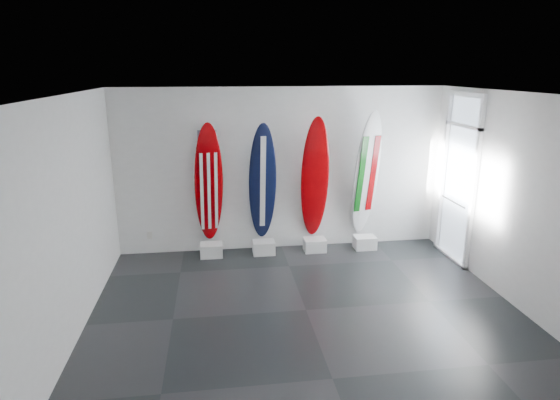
{
  "coord_description": "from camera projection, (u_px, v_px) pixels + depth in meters",
  "views": [
    {
      "loc": [
        -1.18,
        -5.87,
        3.3
      ],
      "look_at": [
        -0.18,
        1.4,
        1.24
      ],
      "focal_mm": 30.07,
      "sensor_mm": 36.0,
      "label": 1
    }
  ],
  "objects": [
    {
      "name": "display_block_usa",
      "position": [
        212.0,
        250.0,
        8.52
      ],
      "size": [
        0.4,
        0.3,
        0.24
      ],
      "primitive_type": "cube",
      "color": "white",
      "rests_on": "floor"
    },
    {
      "name": "display_block_italy",
      "position": [
        365.0,
        242.0,
        8.9
      ],
      "size": [
        0.4,
        0.3,
        0.24
      ],
      "primitive_type": "cube",
      "color": "white",
      "rests_on": "floor"
    },
    {
      "name": "surfboard_usa",
      "position": [
        209.0,
        184.0,
        8.28
      ],
      "size": [
        0.55,
        0.49,
        2.21
      ],
      "primitive_type": "ellipsoid",
      "rotation": [
        0.15,
        0.0,
        0.13
      ],
      "color": "#870003",
      "rests_on": "display_block_usa"
    },
    {
      "name": "display_block_swiss",
      "position": [
        315.0,
        245.0,
        8.77
      ],
      "size": [
        0.4,
        0.3,
        0.24
      ],
      "primitive_type": "cube",
      "color": "white",
      "rests_on": "floor"
    },
    {
      "name": "surfboard_italy",
      "position": [
        366.0,
        174.0,
        8.64
      ],
      "size": [
        0.63,
        0.55,
        2.37
      ],
      "primitive_type": "ellipsoid",
      "rotation": [
        0.14,
        0.0,
        0.29
      ],
      "color": "silver",
      "rests_on": "display_block_italy"
    },
    {
      "name": "wall_front",
      "position": [
        366.0,
        296.0,
        3.85
      ],
      "size": [
        6.0,
        0.0,
        6.0
      ],
      "primitive_type": "plane",
      "rotation": [
        -1.57,
        0.0,
        0.0
      ],
      "color": "white",
      "rests_on": "ground"
    },
    {
      "name": "glass_door",
      "position": [
        458.0,
        181.0,
        8.13
      ],
      "size": [
        0.12,
        1.16,
        2.85
      ],
      "primitive_type": null,
      "color": "white",
      "rests_on": "floor"
    },
    {
      "name": "display_block_navy",
      "position": [
        264.0,
        247.0,
        8.64
      ],
      "size": [
        0.4,
        0.3,
        0.24
      ],
      "primitive_type": "cube",
      "color": "white",
      "rests_on": "floor"
    },
    {
      "name": "surfboard_navy",
      "position": [
        263.0,
        183.0,
        8.41
      ],
      "size": [
        0.51,
        0.42,
        2.19
      ],
      "primitive_type": "ellipsoid",
      "rotation": [
        0.15,
        0.0,
        0.05
      ],
      "color": "black",
      "rests_on": "display_block_navy"
    },
    {
      "name": "balcony",
      "position": [
        522.0,
        228.0,
        8.55
      ],
      "size": [
        2.8,
        2.2,
        1.2
      ],
      "primitive_type": null,
      "color": "slate",
      "rests_on": "ground"
    },
    {
      "name": "wall_back",
      "position": [
        282.0,
        170.0,
        8.62
      ],
      "size": [
        6.0,
        0.0,
        6.0
      ],
      "primitive_type": "plane",
      "rotation": [
        1.57,
        0.0,
        0.0
      ],
      "color": "white",
      "rests_on": "ground"
    },
    {
      "name": "wall_right",
      "position": [
        516.0,
        201.0,
        6.63
      ],
      "size": [
        0.0,
        5.0,
        5.0
      ],
      "primitive_type": "plane",
      "rotation": [
        1.57,
        0.0,
        -1.57
      ],
      "color": "white",
      "rests_on": "ground"
    },
    {
      "name": "wall_left",
      "position": [
        72.0,
        218.0,
        5.84
      ],
      "size": [
        0.0,
        5.0,
        5.0
      ],
      "primitive_type": "plane",
      "rotation": [
        1.57,
        0.0,
        1.57
      ],
      "color": "white",
      "rests_on": "ground"
    },
    {
      "name": "ceiling",
      "position": [
        310.0,
        94.0,
        5.83
      ],
      "size": [
        6.0,
        6.0,
        0.0
      ],
      "primitive_type": "plane",
      "rotation": [
        3.14,
        0.0,
        0.0
      ],
      "color": "white",
      "rests_on": "wall_back"
    },
    {
      "name": "wall_outlet",
      "position": [
        150.0,
        235.0,
        8.59
      ],
      "size": [
        0.09,
        0.02,
        0.13
      ],
      "primitive_type": "cube",
      "color": "silver",
      "rests_on": "wall_back"
    },
    {
      "name": "floor",
      "position": [
        306.0,
        310.0,
        6.64
      ],
      "size": [
        6.0,
        6.0,
        0.0
      ],
      "primitive_type": "plane",
      "color": "black",
      "rests_on": "ground"
    },
    {
      "name": "surfboard_swiss",
      "position": [
        315.0,
        178.0,
        8.52
      ],
      "size": [
        0.53,
        0.38,
        2.28
      ],
      "primitive_type": "ellipsoid",
      "rotation": [
        0.13,
        0.0,
        0.02
      ],
      "color": "#870003",
      "rests_on": "display_block_swiss"
    }
  ]
}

